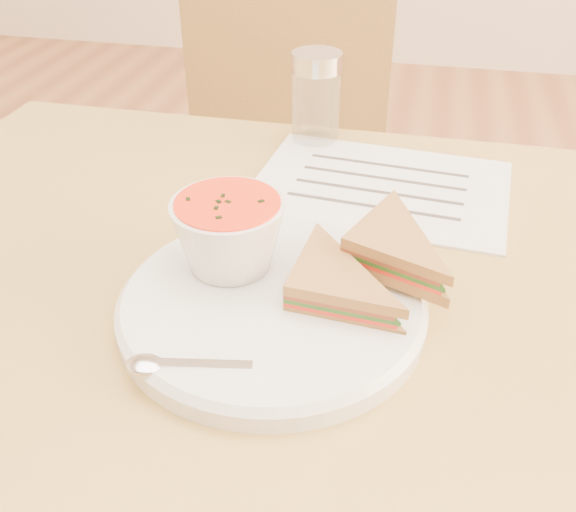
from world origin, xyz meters
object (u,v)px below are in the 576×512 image
(chair_far, at_px, (286,222))
(condiment_shaker, at_px, (316,98))
(dining_table, at_px, (298,507))
(soup_bowl, at_px, (229,238))
(plate, at_px, (272,306))

(chair_far, relative_size, condiment_shaker, 7.70)
(dining_table, distance_m, soup_bowl, 0.43)
(dining_table, xyz_separation_m, condiment_shaker, (-0.05, 0.31, 0.43))
(plate, bearing_deg, condiment_shaker, 94.76)
(dining_table, relative_size, plate, 3.70)
(dining_table, relative_size, chair_far, 1.10)
(dining_table, xyz_separation_m, chair_far, (-0.14, 0.56, 0.08))
(plate, distance_m, soup_bowl, 0.07)
(soup_bowl, xyz_separation_m, condiment_shaker, (0.02, 0.34, 0.01))
(dining_table, distance_m, plate, 0.39)
(soup_bowl, distance_m, condiment_shaker, 0.34)
(dining_table, height_order, soup_bowl, soup_bowl)
(dining_table, xyz_separation_m, plate, (-0.01, -0.06, 0.38))
(soup_bowl, relative_size, condiment_shaker, 0.87)
(plate, height_order, soup_bowl, soup_bowl)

